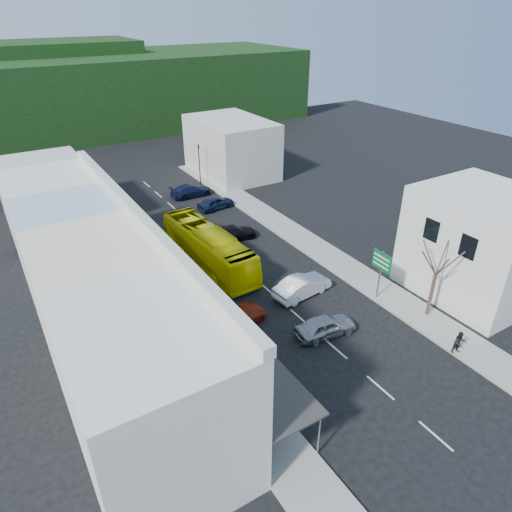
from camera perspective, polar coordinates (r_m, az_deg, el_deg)
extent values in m
plane|color=black|center=(33.20, 5.47, -7.65)|extent=(120.00, 120.00, 0.00)
cube|color=gray|center=(37.76, -13.01, -3.19)|extent=(3.00, 52.00, 0.15)
cube|color=gray|center=(43.82, 5.64, 2.26)|extent=(3.00, 52.00, 0.15)
cube|color=silver|center=(22.45, -12.46, -16.60)|extent=(7.00, 9.00, 8.00)
cube|color=#5B0C1A|center=(24.18, -2.82, -14.85)|extent=(1.30, 7.65, 0.08)
cube|color=beige|center=(28.94, -18.39, -5.70)|extent=(7.00, 8.00, 8.00)
cube|color=#B4090C|center=(30.30, -10.68, -5.03)|extent=(1.30, 6.80, 0.08)
cube|color=#90A9BD|center=(34.94, -21.39, 0.07)|extent=(7.00, 6.00, 8.00)
cube|color=#195926|center=(36.08, -14.86, 0.42)|extent=(1.30, 5.10, 0.08)
cube|color=silver|center=(40.80, -23.37, 3.87)|extent=(7.00, 7.00, 8.00)
cube|color=#5B0C1A|center=(41.78, -17.67, 4.08)|extent=(1.30, 5.95, 0.08)
cube|color=silver|center=(37.89, 26.22, 1.29)|extent=(8.00, 9.00, 8.00)
cube|color=#B7B2A8|center=(50.96, -24.80, 7.19)|extent=(8.00, 10.00, 6.00)
cube|color=#B7B2A8|center=(60.10, -3.11, 13.42)|extent=(8.00, 12.00, 7.00)
cube|color=black|center=(87.57, -21.39, 18.29)|extent=(80.00, 24.00, 12.00)
cube|color=black|center=(91.81, -27.84, 20.02)|extent=(40.00, 16.00, 8.00)
imported|color=#F6E704|center=(38.78, -5.98, 0.91)|extent=(3.11, 11.72, 3.10)
imported|color=#A1A2A6|center=(31.45, 8.65, -8.69)|extent=(4.59, 2.33, 1.40)
imported|color=silver|center=(35.20, 5.79, -3.90)|extent=(4.59, 2.32, 1.40)
imported|color=maroon|center=(32.14, -2.37, -7.38)|extent=(4.72, 2.23, 1.40)
imported|color=black|center=(43.32, -2.92, 2.96)|extent=(4.71, 2.45, 1.40)
imported|color=#0E1633|center=(50.08, -5.07, 6.64)|extent=(4.60, 2.36, 1.40)
imported|color=#0E1633|center=(53.81, -8.09, 8.10)|extent=(4.51, 1.85, 1.40)
imported|color=black|center=(32.17, -10.34, -7.20)|extent=(0.59, 0.70, 1.70)
imported|color=black|center=(32.09, 24.10, -9.77)|extent=(0.79, 0.61, 1.70)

